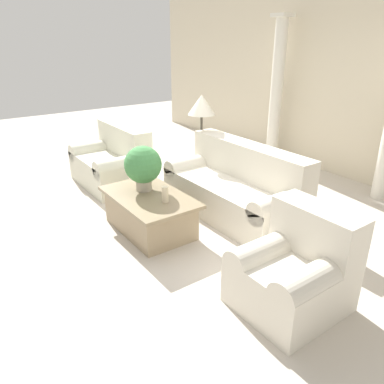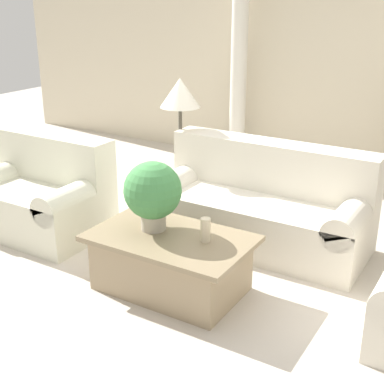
% 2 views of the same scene
% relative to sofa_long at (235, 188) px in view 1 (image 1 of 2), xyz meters
% --- Properties ---
extents(ground_plane, '(16.00, 16.00, 0.00)m').
position_rel_sofa_long_xyz_m(ground_plane, '(-0.29, -0.69, -0.36)').
color(ground_plane, beige).
extents(wall_back, '(10.00, 0.06, 3.20)m').
position_rel_sofa_long_xyz_m(wall_back, '(-0.29, 2.44, 1.24)').
color(wall_back, beige).
rests_on(wall_back, ground_plane).
extents(sofa_long, '(1.98, 0.85, 0.91)m').
position_rel_sofa_long_xyz_m(sofa_long, '(0.00, 0.00, 0.00)').
color(sofa_long, beige).
rests_on(sofa_long, ground_plane).
extents(loveseat, '(1.30, 0.85, 0.91)m').
position_rel_sofa_long_xyz_m(loveseat, '(-1.94, -0.85, 0.00)').
color(loveseat, beige).
rests_on(loveseat, ground_plane).
extents(coffee_table, '(1.23, 0.76, 0.46)m').
position_rel_sofa_long_xyz_m(coffee_table, '(-0.23, -1.15, -0.12)').
color(coffee_table, '#998466').
rests_on(coffee_table, ground_plane).
extents(potted_plant, '(0.45, 0.45, 0.55)m').
position_rel_sofa_long_xyz_m(potted_plant, '(-0.42, -1.11, 0.41)').
color(potted_plant, '#B2A893').
rests_on(potted_plant, coffee_table).
extents(pillar_candle, '(0.07, 0.07, 0.18)m').
position_rel_sofa_long_xyz_m(pillar_candle, '(0.04, -1.09, 0.19)').
color(pillar_candle, beige).
rests_on(pillar_candle, coffee_table).
extents(floor_lamp, '(0.40, 0.40, 1.42)m').
position_rel_sofa_long_xyz_m(floor_lamp, '(-0.99, 0.18, 0.86)').
color(floor_lamp, '#4C473D').
rests_on(floor_lamp, ground_plane).
extents(column_left, '(0.29, 0.29, 2.53)m').
position_rel_sofa_long_xyz_m(column_left, '(-1.30, 2.07, 0.94)').
color(column_left, silver).
rests_on(column_left, ground_plane).
extents(armchair, '(0.80, 0.87, 0.88)m').
position_rel_sofa_long_xyz_m(armchair, '(1.68, -0.81, -0.00)').
color(armchair, beige).
rests_on(armchair, ground_plane).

